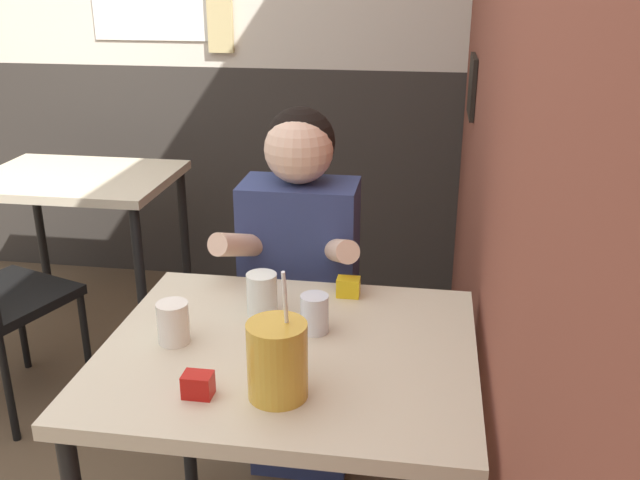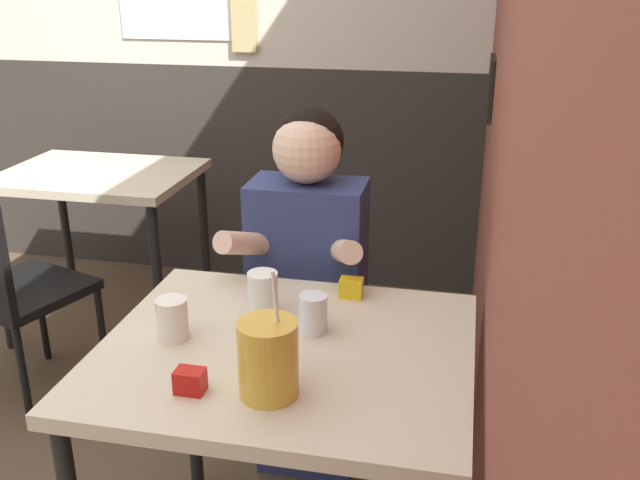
{
  "view_description": "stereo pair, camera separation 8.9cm",
  "coord_description": "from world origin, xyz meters",
  "px_view_note": "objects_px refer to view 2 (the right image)",
  "views": [
    {
      "loc": [
        1.02,
        -1.11,
        1.56
      ],
      "look_at": [
        0.78,
        0.44,
        0.95
      ],
      "focal_mm": 40.0,
      "sensor_mm": 36.0,
      "label": 1
    },
    {
      "loc": [
        1.1,
        -1.09,
        1.56
      ],
      "look_at": [
        0.78,
        0.44,
        0.95
      ],
      "focal_mm": 40.0,
      "sensor_mm": 36.0,
      "label": 2
    }
  ],
  "objects_px": {
    "main_table": "(286,377)",
    "person_seated": "(308,293)",
    "chair_near_window": "(4,282)",
    "cocktail_pitcher": "(268,359)",
    "background_table": "(100,193)"
  },
  "relations": [
    {
      "from": "main_table",
      "to": "person_seated",
      "type": "height_order",
      "value": "person_seated"
    },
    {
      "from": "chair_near_window",
      "to": "cocktail_pitcher",
      "type": "distance_m",
      "value": 1.54
    },
    {
      "from": "main_table",
      "to": "cocktail_pitcher",
      "type": "bearing_deg",
      "value": -84.93
    },
    {
      "from": "main_table",
      "to": "person_seated",
      "type": "distance_m",
      "value": 0.55
    },
    {
      "from": "chair_near_window",
      "to": "person_seated",
      "type": "xyz_separation_m",
      "value": [
        1.15,
        -0.12,
        0.13
      ]
    },
    {
      "from": "main_table",
      "to": "background_table",
      "type": "bearing_deg",
      "value": 132.26
    },
    {
      "from": "background_table",
      "to": "person_seated",
      "type": "height_order",
      "value": "person_seated"
    },
    {
      "from": "chair_near_window",
      "to": "background_table",
      "type": "bearing_deg",
      "value": 103.41
    },
    {
      "from": "background_table",
      "to": "cocktail_pitcher",
      "type": "xyz_separation_m",
      "value": [
        1.17,
        -1.47,
        0.18
      ]
    },
    {
      "from": "background_table",
      "to": "person_seated",
      "type": "relative_size",
      "value": 0.67
    },
    {
      "from": "main_table",
      "to": "background_table",
      "type": "height_order",
      "value": "same"
    },
    {
      "from": "main_table",
      "to": "cocktail_pitcher",
      "type": "height_order",
      "value": "cocktail_pitcher"
    },
    {
      "from": "person_seated",
      "to": "background_table",
      "type": "bearing_deg",
      "value": 145.93
    },
    {
      "from": "main_table",
      "to": "background_table",
      "type": "xyz_separation_m",
      "value": [
        -1.16,
        1.27,
        -0.01
      ]
    },
    {
      "from": "main_table",
      "to": "chair_near_window",
      "type": "distance_m",
      "value": 1.4
    }
  ]
}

